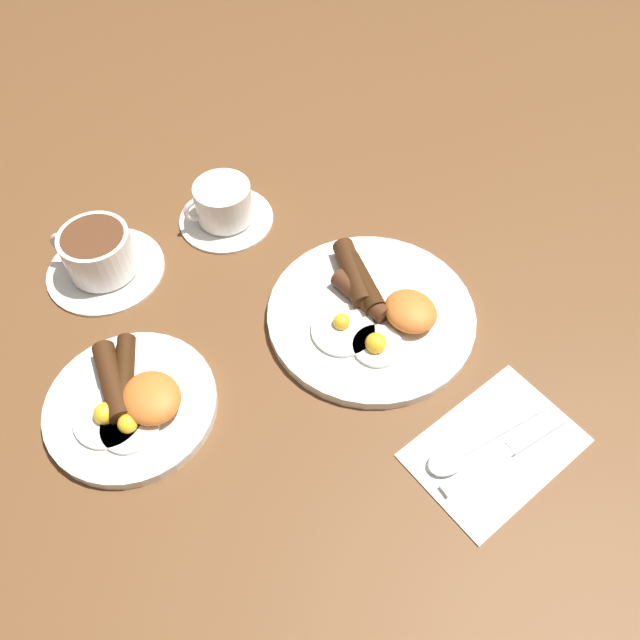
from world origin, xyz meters
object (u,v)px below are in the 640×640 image
teacup_near (224,206)px  spoon (459,454)px  breakfast_plate_far (131,402)px  teacup_far (100,256)px  knife (511,449)px  breakfast_plate_near (372,311)px

teacup_near → spoon: 0.49m
breakfast_plate_far → teacup_near: (0.20, -0.27, 0.01)m
breakfast_plate_far → teacup_near: teacup_near is taller
teacup_near → spoon: size_ratio=0.84×
teacup_far → knife: size_ratio=0.93×
knife → spoon: (0.03, 0.05, 0.00)m
breakfast_plate_far → spoon: (-0.30, -0.26, -0.01)m
teacup_near → teacup_far: size_ratio=0.86×
teacup_near → spoon: bearing=178.7°
breakfast_plate_far → teacup_far: 0.24m
teacup_far → spoon: bearing=-160.9°
breakfast_plate_far → spoon: 0.39m
breakfast_plate_near → breakfast_plate_far: breakfast_plate_far is taller
breakfast_plate_far → teacup_near: bearing=-53.9°
knife → spoon: bearing=-24.3°
spoon → breakfast_plate_near: bearing=-95.1°
teacup_near → knife: bearing=-175.5°
teacup_far → knife: 0.60m
teacup_far → knife: teacup_far is taller
breakfast_plate_far → knife: bearing=-136.7°
breakfast_plate_near → teacup_far: size_ratio=1.68×
breakfast_plate_far → teacup_near: 0.33m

